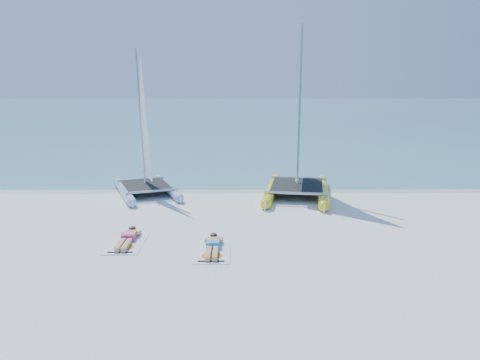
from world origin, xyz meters
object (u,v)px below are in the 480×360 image
Objects in this scene: catamaran_yellow at (299,139)px; towel_b at (213,251)px; catamaran_blue at (144,150)px; sunbather_a at (128,238)px; towel_a at (126,244)px; sunbather_b at (213,245)px.

catamaran_yellow is 3.91× the size of towel_b.
catamaran_blue is at bearing -170.18° from catamaran_yellow.
towel_b is (2.53, -0.86, -0.11)m from sunbather_a.
catamaran_blue is 7.91m from towel_b.
catamaran_blue is at bearing 95.64° from towel_a.
towel_a is (0.63, -6.34, -1.84)m from catamaran_blue.
catamaran_yellow is 3.91× the size of towel_a.
sunbather_b is (3.16, -6.82, -1.73)m from catamaran_blue.
towel_b is at bearing -14.76° from towel_a.
towel_a is 1.00× the size of towel_b.
sunbather_b is at bearing -106.08° from catamaran_yellow.
towel_a is at bearing 169.37° from sunbather_b.
sunbather_a is 0.93× the size of towel_b.
catamaran_blue is at bearing 95.82° from sunbather_a.
sunbather_a is at bearing 161.26° from towel_b.
sunbather_a is (0.63, -6.15, -1.73)m from catamaran_blue.
catamaran_yellow is at bearing 47.07° from sunbather_a.
sunbather_a is 2.68m from towel_b.
towel_a and towel_b have the same top height.
catamaran_blue is 3.60× the size of sunbather_a.
catamaran_blue reaches higher than towel_a.
catamaran_yellow is 8.11m from towel_b.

